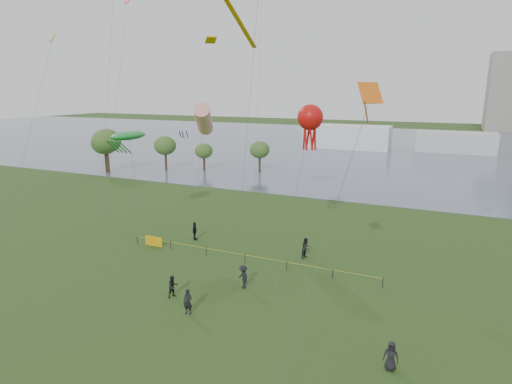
% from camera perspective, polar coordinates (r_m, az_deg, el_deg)
% --- Properties ---
extents(ground_plane, '(400.00, 400.00, 0.00)m').
position_cam_1_polar(ground_plane, '(25.92, -9.84, -22.49)').
color(ground_plane, '#1C3410').
extents(lake, '(400.00, 120.00, 0.08)m').
position_cam_1_polar(lake, '(118.73, 18.16, 5.56)').
color(lake, slate).
rests_on(lake, ground_plane).
extents(building_low, '(16.00, 18.00, 28.00)m').
position_cam_1_polar(building_low, '(186.19, 30.94, 11.33)').
color(building_low, gray).
rests_on(building_low, ground_plane).
extents(pavilion_left, '(22.00, 8.00, 6.00)m').
position_cam_1_polar(pavilion_left, '(115.35, 12.02, 7.22)').
color(pavilion_left, white).
rests_on(pavilion_left, ground_plane).
extents(pavilion_right, '(18.00, 7.00, 5.00)m').
position_cam_1_polar(pavilion_right, '(115.84, 25.06, 6.02)').
color(pavilion_right, silver).
rests_on(pavilion_right, ground_plane).
extents(trees, '(30.18, 16.62, 8.13)m').
position_cam_1_polar(trees, '(82.07, -14.62, 6.13)').
color(trees, '#332417').
rests_on(trees, ground_plane).
extents(fence, '(24.07, 0.07, 1.05)m').
position_cam_1_polar(fence, '(41.52, -9.20, -7.23)').
color(fence, black).
rests_on(fence, ground_plane).
extents(spectator_a, '(0.94, 1.02, 1.70)m').
position_cam_1_polar(spectator_a, '(33.20, -11.01, -12.27)').
color(spectator_a, black).
rests_on(spectator_a, ground_plane).
extents(spectator_b, '(1.39, 1.30, 1.88)m').
position_cam_1_polar(spectator_b, '(33.95, -1.71, -11.23)').
color(spectator_b, black).
rests_on(spectator_b, ground_plane).
extents(spectator_c, '(0.72, 1.18, 1.88)m').
position_cam_1_polar(spectator_c, '(44.65, -8.18, -5.17)').
color(spectator_c, black).
rests_on(spectator_c, ground_plane).
extents(spectator_d, '(0.86, 0.57, 1.71)m').
position_cam_1_polar(spectator_d, '(26.30, 17.56, -20.13)').
color(spectator_d, black).
rests_on(spectator_d, ground_plane).
extents(spectator_f, '(0.72, 0.53, 1.82)m').
position_cam_1_polar(spectator_f, '(30.75, -9.07, -14.26)').
color(spectator_f, black).
rests_on(spectator_f, ground_plane).
extents(spectator_g, '(0.88, 1.05, 1.92)m').
position_cam_1_polar(spectator_g, '(39.86, 6.67, -7.42)').
color(spectator_g, black).
rests_on(spectator_g, ground_plane).
extents(kite_windsock, '(4.21, 8.32, 13.88)m').
position_cam_1_polar(kite_windsock, '(47.17, -7.00, 9.60)').
color(kite_windsock, '#3F3F42').
extents(kite_creature, '(6.61, 6.77, 10.87)m').
position_cam_1_polar(kite_creature, '(47.30, -16.68, 7.19)').
color(kite_creature, '#3F3F42').
extents(kite_octopus, '(2.30, 10.11, 13.88)m').
position_cam_1_polar(kite_octopus, '(38.86, 7.23, 9.75)').
color(kite_octopus, '#3F3F42').
extents(kite_delta, '(2.91, 10.28, 15.55)m').
position_cam_1_polar(kite_delta, '(23.56, 14.36, 10.56)').
color(kite_delta, '#3F3F42').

